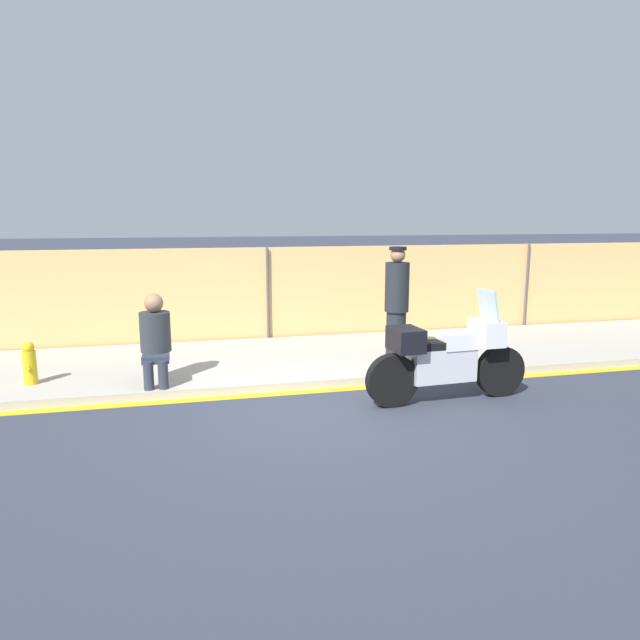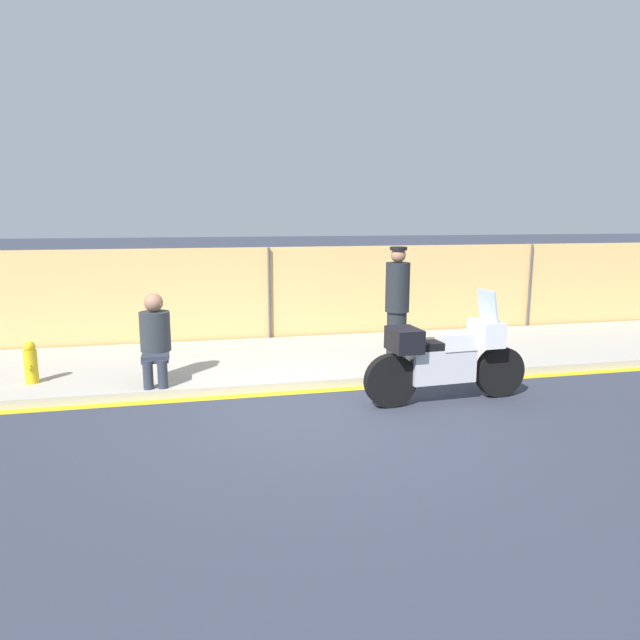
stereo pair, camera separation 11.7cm
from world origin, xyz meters
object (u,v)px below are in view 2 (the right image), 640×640
Objects in this scene: motorcycle at (446,358)px; fire_hydrant at (31,362)px; officer_standing at (397,302)px; person_seated_on_curb at (155,334)px.

motorcycle is 5.78m from fire_hydrant.
motorcycle is 1.25× the size of officer_standing.
person_seated_on_curb is (-3.78, -0.49, -0.26)m from officer_standing.
officer_standing is at bearing 1.71° from fire_hydrant.
motorcycle is 4.04m from person_seated_on_curb.
person_seated_on_curb is 2.09× the size of fire_hydrant.
fire_hydrant is at bearing 159.84° from motorcycle.
officer_standing reaches higher than fire_hydrant.
officer_standing is 5.55m from fire_hydrant.
officer_standing is 3.04× the size of fire_hydrant.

